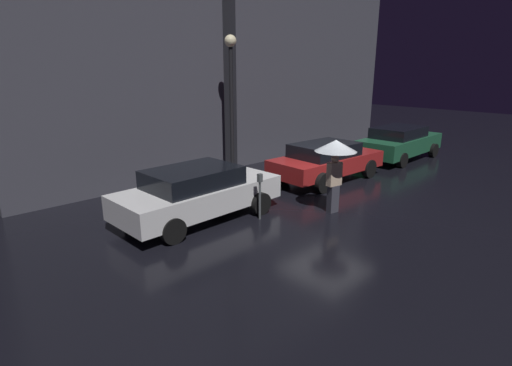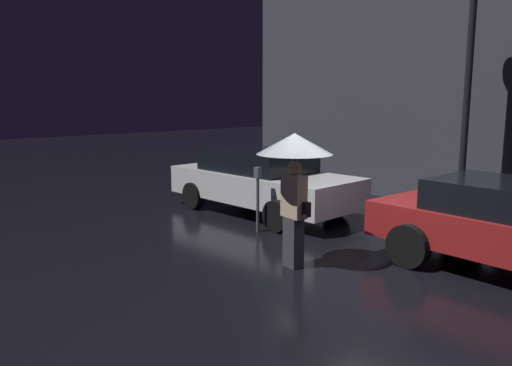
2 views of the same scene
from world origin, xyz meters
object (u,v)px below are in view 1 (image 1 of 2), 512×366
parked_car_red (326,160)px  parking_meter (260,191)px  street_lamp_near (231,83)px  parked_car_green (399,142)px  pedestrian_with_umbrella (335,154)px  parked_car_white (198,192)px

parked_car_red → parking_meter: 4.59m
parked_car_red → street_lamp_near: size_ratio=0.90×
parked_car_green → pedestrian_with_umbrella: bearing=-166.5°
parking_meter → street_lamp_near: bearing=59.8°
parked_car_red → pedestrian_with_umbrella: pedestrian_with_umbrella is taller
parked_car_red → pedestrian_with_umbrella: (-2.54, -2.19, 0.94)m
parked_car_red → parked_car_white: bearing=-177.9°
parked_car_green → street_lamp_near: 8.29m
pedestrian_with_umbrella → parking_meter: size_ratio=1.63×
parked_car_white → parked_car_red: size_ratio=1.01×
parked_car_white → pedestrian_with_umbrella: pedestrian_with_umbrella is taller
street_lamp_near → parking_meter: bearing=-120.2°
parked_car_red → pedestrian_with_umbrella: size_ratio=2.19×
street_lamp_near → pedestrian_with_umbrella: bearing=-93.8°
parked_car_white → parking_meter: 1.66m
parked_car_red → street_lamp_near: bearing=132.5°
parked_car_red → pedestrian_with_umbrella: 3.48m
pedestrian_with_umbrella → parked_car_green: bearing=24.9°
parking_meter → street_lamp_near: street_lamp_near is taller
parked_car_green → parking_meter: size_ratio=3.73×
parked_car_white → parking_meter: bearing=-47.3°
parking_meter → parked_car_green: bearing=6.7°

